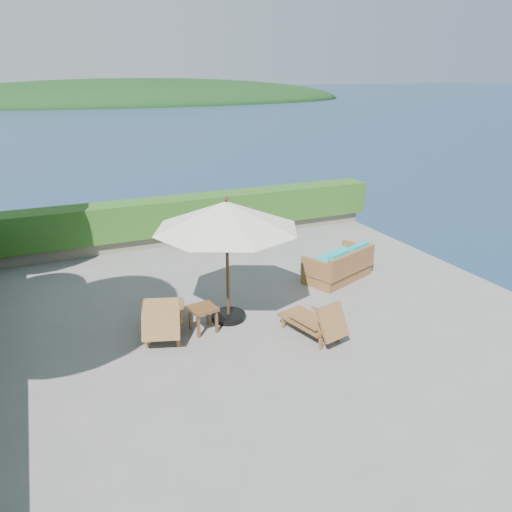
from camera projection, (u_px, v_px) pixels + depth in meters
name	position (u px, v px, depth m)	size (l,w,h in m)	color
ground	(258.00, 320.00, 10.30)	(12.00, 12.00, 0.00)	gray
foundation	(258.00, 384.00, 10.84)	(12.00, 12.00, 3.00)	#544C43
ocean	(258.00, 438.00, 11.34)	(600.00, 600.00, 0.00)	#142541
offshore_island	(139.00, 102.00, 141.05)	(126.00, 57.60, 12.60)	black
planter_wall_far	(183.00, 236.00, 15.05)	(12.00, 0.60, 0.36)	gray
hedge_far	(182.00, 214.00, 14.82)	(12.40, 0.90, 1.00)	#1B4413
patio_umbrella	(226.00, 217.00, 9.60)	(3.01, 3.01, 2.60)	black
lounge_left	(163.00, 316.00, 9.59)	(1.16, 1.80, 0.96)	brown
lounge_right	(316.00, 321.00, 9.53)	(0.90, 1.51, 0.81)	brown
side_table	(203.00, 311.00, 9.72)	(0.55, 0.55, 0.52)	brown
wicker_loveseat	(339.00, 266.00, 12.22)	(1.98, 1.50, 0.87)	brown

